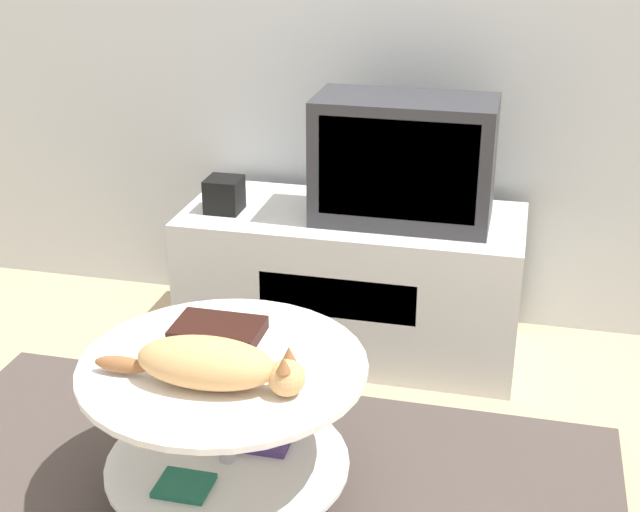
{
  "coord_description": "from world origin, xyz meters",
  "views": [
    {
      "loc": [
        0.67,
        -1.84,
        1.6
      ],
      "look_at": [
        0.12,
        0.46,
        0.58
      ],
      "focal_mm": 50.0,
      "sensor_mm": 36.0,
      "label": 1
    }
  ],
  "objects_px": {
    "tv": "(404,160)",
    "speaker": "(224,195)",
    "cat": "(212,364)",
    "dvd_box": "(218,330)"
  },
  "relations": [
    {
      "from": "tv",
      "to": "dvd_box",
      "type": "relative_size",
      "value": 2.46
    },
    {
      "from": "tv",
      "to": "speaker",
      "type": "bearing_deg",
      "value": -174.73
    },
    {
      "from": "speaker",
      "to": "dvd_box",
      "type": "distance_m",
      "value": 0.79
    },
    {
      "from": "dvd_box",
      "to": "cat",
      "type": "height_order",
      "value": "cat"
    },
    {
      "from": "speaker",
      "to": "tv",
      "type": "bearing_deg",
      "value": 5.27
    },
    {
      "from": "tv",
      "to": "dvd_box",
      "type": "bearing_deg",
      "value": -115.41
    },
    {
      "from": "dvd_box",
      "to": "cat",
      "type": "distance_m",
      "value": 0.26
    },
    {
      "from": "cat",
      "to": "tv",
      "type": "bearing_deg",
      "value": 72.85
    },
    {
      "from": "tv",
      "to": "cat",
      "type": "xyz_separation_m",
      "value": [
        -0.31,
        -1.04,
        -0.23
      ]
    },
    {
      "from": "tv",
      "to": "speaker",
      "type": "height_order",
      "value": "tv"
    }
  ]
}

